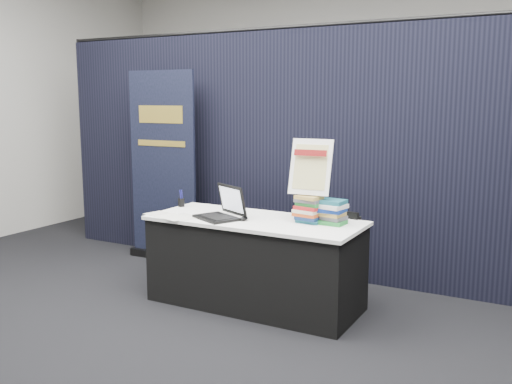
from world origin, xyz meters
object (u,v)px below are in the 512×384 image
object	(u,v)px
display_table	(255,262)
pullup_banner	(163,178)
info_sign	(311,168)
book_stack_tall	(308,209)
stacking_chair	(333,255)
laptop	(219,210)
book_stack_short	(330,212)

from	to	relation	value
display_table	pullup_banner	distance (m)	1.79
display_table	info_sign	size ratio (longest dim) A/B	3.87
book_stack_tall	stacking_chair	xyz separation A→B (m)	(0.15, 0.19, -0.41)
book_stack_tall	pullup_banner	size ratio (longest dim) A/B	0.11
pullup_banner	stacking_chair	bearing A→B (deg)	-14.14
laptop	info_sign	world-z (taller)	info_sign
laptop	pullup_banner	world-z (taller)	pullup_banner
display_table	book_stack_tall	world-z (taller)	book_stack_tall
laptop	info_sign	bearing A→B (deg)	43.14
book_stack_short	display_table	bearing A→B (deg)	-168.38
laptop	book_stack_short	distance (m)	0.93
book_stack_tall	pullup_banner	xyz separation A→B (m)	(-1.99, 0.67, 0.04)
book_stack_tall	stacking_chair	distance (m)	0.48
book_stack_tall	book_stack_short	xyz separation A→B (m)	(0.17, 0.05, -0.01)
display_table	book_stack_short	bearing A→B (deg)	11.62
laptop	book_stack_tall	xyz separation A→B (m)	(0.73, 0.20, 0.05)
display_table	laptop	xyz separation A→B (m)	(-0.28, -0.12, 0.44)
book_stack_tall	stacking_chair	bearing A→B (deg)	51.16
laptop	book_stack_short	world-z (taller)	laptop
laptop	book_stack_tall	bearing A→B (deg)	40.91
book_stack_tall	stacking_chair	size ratio (longest dim) A/B	0.28
display_table	book_stack_tall	xyz separation A→B (m)	(0.45, 0.08, 0.49)
laptop	display_table	bearing A→B (deg)	48.71
laptop	book_stack_tall	distance (m)	0.75
book_stack_short	pullup_banner	world-z (taller)	pullup_banner
info_sign	pullup_banner	bearing A→B (deg)	158.04
laptop	stacking_chair	world-z (taller)	laptop
display_table	laptop	distance (m)	0.53
display_table	book_stack_short	distance (m)	0.79
info_sign	stacking_chair	bearing A→B (deg)	41.98
display_table	laptop	world-z (taller)	laptop
book_stack_tall	book_stack_short	world-z (taller)	book_stack_tall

